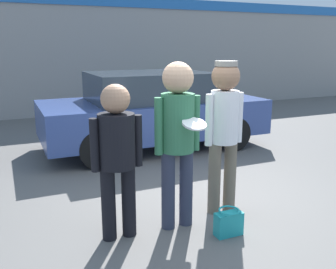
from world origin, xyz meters
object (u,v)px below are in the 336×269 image
Objects in this scene: handbag at (229,223)px; shrub at (174,95)px; person_left at (117,149)px; person_right at (224,123)px; parked_car_near at (152,110)px; person_middle_with_frisbee at (178,130)px.

shrub is at bearing 69.49° from handbag.
person_left is 1.44m from handbag.
parked_car_near is (0.32, 3.11, -0.36)m from person_right.
person_left is 0.38× the size of parked_car_near.
person_middle_with_frisbee is 1.79× the size of shrub.
person_left is at bearing 177.97° from person_middle_with_frisbee.
person_middle_with_frisbee is 0.68m from person_right.
person_middle_with_frisbee reaches higher than handbag.
parked_car_near is at bearing 73.11° from person_middle_with_frisbee.
person_middle_with_frisbee is 0.43× the size of parked_car_near.
person_right is at bearing 65.36° from handbag.
parked_car_near is 4.18× the size of shrub.
person_left reaches higher than shrub.
handbag is at bearing -45.48° from person_middle_with_frisbee.
person_right is 1.78× the size of shrub.
person_middle_with_frisbee reaches higher than shrub.
shrub is (3.13, 6.84, -0.61)m from person_middle_with_frisbee.
person_left is 0.89× the size of person_middle_with_frisbee.
person_middle_with_frisbee is (0.67, -0.02, 0.14)m from person_left.
person_middle_with_frisbee is 6.13× the size of handbag.
person_left is 1.60× the size of shrub.
person_middle_with_frisbee is at bearing -168.44° from person_right.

